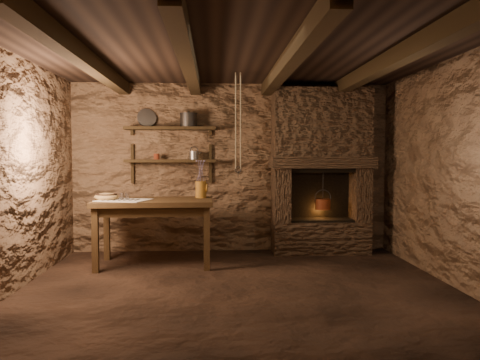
{
  "coord_description": "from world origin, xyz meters",
  "views": [
    {
      "loc": [
        -0.25,
        -4.72,
        1.37
      ],
      "look_at": [
        0.07,
        0.9,
        1.08
      ],
      "focal_mm": 35.0,
      "sensor_mm": 36.0,
      "label": 1
    }
  ],
  "objects": [
    {
      "name": "linen_cloth",
      "position": [
        -1.35,
        1.03,
        0.83
      ],
      "size": [
        0.69,
        0.62,
        0.01
      ],
      "primitive_type": "cube",
      "rotation": [
        0.0,
        0.0,
        -0.32
      ],
      "color": "silver",
      "rests_on": "work_table"
    },
    {
      "name": "ceiling",
      "position": [
        0.0,
        0.0,
        2.4
      ],
      "size": [
        4.5,
        4.0,
        0.04
      ],
      "primitive_type": "cube",
      "color": "black",
      "rests_on": "back_wall"
    },
    {
      "name": "hearth",
      "position": [
        1.25,
        1.77,
        1.23
      ],
      "size": [
        1.43,
        0.51,
        2.3
      ],
      "color": "#36261B",
      "rests_on": "floor"
    },
    {
      "name": "stoneware_jug",
      "position": [
        -0.41,
        1.33,
        1.04
      ],
      "size": [
        0.19,
        0.19,
        0.5
      ],
      "rotation": [
        0.0,
        0.0,
        -0.41
      ],
      "color": "#98631D",
      "rests_on": "work_table"
    },
    {
      "name": "shelf_lower",
      "position": [
        -0.85,
        1.84,
        1.3
      ],
      "size": [
        1.25,
        0.3,
        0.04
      ],
      "primitive_type": "cube",
      "color": "black",
      "rests_on": "back_wall"
    },
    {
      "name": "small_kettle",
      "position": [
        -0.53,
        1.84,
        1.38
      ],
      "size": [
        0.18,
        0.15,
        0.18
      ],
      "primitive_type": null,
      "rotation": [
        0.0,
        0.0,
        0.13
      ],
      "color": "#9D9D98",
      "rests_on": "shelf_lower"
    },
    {
      "name": "left_wall",
      "position": [
        -2.25,
        0.0,
        1.2
      ],
      "size": [
        0.04,
        4.0,
        2.4
      ],
      "primitive_type": "cube",
      "color": "#503825",
      "rests_on": "floor"
    },
    {
      "name": "wooden_bowl",
      "position": [
        -1.58,
        1.12,
        0.86
      ],
      "size": [
        0.32,
        0.32,
        0.11
      ],
      "primitive_type": "ellipsoid",
      "rotation": [
        0.0,
        0.0,
        0.08
      ],
      "color": "#A78248",
      "rests_on": "work_table"
    },
    {
      "name": "back_wall",
      "position": [
        0.0,
        2.0,
        1.2
      ],
      "size": [
        4.5,
        0.04,
        2.4
      ],
      "primitive_type": "cube",
      "color": "#503825",
      "rests_on": "floor"
    },
    {
      "name": "tin_pan",
      "position": [
        -1.19,
        1.94,
        1.9
      ],
      "size": [
        0.29,
        0.19,
        0.26
      ],
      "primitive_type": "cylinder",
      "rotation": [
        1.26,
        0.0,
        0.28
      ],
      "color": "#9D9D98",
      "rests_on": "shelf_upper"
    },
    {
      "name": "beam_mid_left",
      "position": [
        -0.5,
        0.0,
        2.31
      ],
      "size": [
        0.14,
        3.95,
        0.16
      ],
      "primitive_type": "cube",
      "color": "black",
      "rests_on": "ceiling"
    },
    {
      "name": "pewter_cutlery_row",
      "position": [
        -1.35,
        1.01,
        0.84
      ],
      "size": [
        0.52,
        0.33,
        0.01
      ],
      "primitive_type": null,
      "rotation": [
        0.0,
        0.0,
        -0.32
      ],
      "color": "gray",
      "rests_on": "linen_cloth"
    },
    {
      "name": "right_wall",
      "position": [
        2.25,
        0.0,
        1.2
      ],
      "size": [
        0.04,
        4.0,
        2.4
      ],
      "primitive_type": "cube",
      "color": "#503825",
      "rests_on": "floor"
    },
    {
      "name": "iron_stockpot",
      "position": [
        -0.6,
        1.84,
        1.86
      ],
      "size": [
        0.3,
        0.3,
        0.17
      ],
      "primitive_type": "cylinder",
      "rotation": [
        0.0,
        0.0,
        -0.41
      ],
      "color": "#2A2725",
      "rests_on": "shelf_upper"
    },
    {
      "name": "drinking_glasses",
      "position": [
        -1.33,
        1.14,
        0.87
      ],
      "size": [
        0.19,
        0.06,
        0.07
      ],
      "primitive_type": null,
      "color": "silver",
      "rests_on": "linen_cloth"
    },
    {
      "name": "hanging_ropes",
      "position": [
        0.05,
        1.05,
        1.8
      ],
      "size": [
        0.08,
        0.08,
        1.2
      ],
      "primitive_type": null,
      "color": "#BFB086",
      "rests_on": "ceiling"
    },
    {
      "name": "shelf_upper",
      "position": [
        -0.85,
        1.84,
        1.75
      ],
      "size": [
        1.25,
        0.3,
        0.04
      ],
      "primitive_type": "cube",
      "color": "black",
      "rests_on": "back_wall"
    },
    {
      "name": "beam_mid_right",
      "position": [
        0.5,
        0.0,
        2.31
      ],
      "size": [
        0.14,
        3.95,
        0.16
      ],
      "primitive_type": "cube",
      "color": "black",
      "rests_on": "ceiling"
    },
    {
      "name": "rusty_tin",
      "position": [
        -1.04,
        1.84,
        1.36
      ],
      "size": [
        0.11,
        0.11,
        0.08
      ],
      "primitive_type": "cylinder",
      "rotation": [
        0.0,
        0.0,
        0.44
      ],
      "color": "#5A2012",
      "rests_on": "shelf_lower"
    },
    {
      "name": "front_wall",
      "position": [
        0.0,
        -2.0,
        1.2
      ],
      "size": [
        4.5,
        0.04,
        2.4
      ],
      "primitive_type": "cube",
      "color": "#503825",
      "rests_on": "floor"
    },
    {
      "name": "beam_far_left",
      "position": [
        -1.5,
        0.0,
        2.31
      ],
      "size": [
        0.14,
        3.95,
        0.16
      ],
      "primitive_type": "cube",
      "color": "black",
      "rests_on": "ceiling"
    },
    {
      "name": "red_pot",
      "position": [
        1.27,
        1.72,
        0.7
      ],
      "size": [
        0.24,
        0.22,
        0.54
      ],
      "rotation": [
        0.0,
        0.0,
        0.06
      ],
      "color": "maroon",
      "rests_on": "hearth"
    },
    {
      "name": "beam_far_right",
      "position": [
        1.5,
        0.0,
        2.31
      ],
      "size": [
        0.14,
        3.95,
        0.16
      ],
      "primitive_type": "cube",
      "color": "black",
      "rests_on": "ceiling"
    },
    {
      "name": "work_table",
      "position": [
        -1.0,
        1.14,
        0.44
      ],
      "size": [
        1.47,
        0.87,
        0.83
      ],
      "rotation": [
        0.0,
        0.0,
        0.03
      ],
      "color": "#302011",
      "rests_on": "floor"
    },
    {
      "name": "floor",
      "position": [
        0.0,
        0.0,
        0.0
      ],
      "size": [
        4.5,
        4.5,
        0.0
      ],
      "primitive_type": "plane",
      "color": "black",
      "rests_on": "ground"
    }
  ]
}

